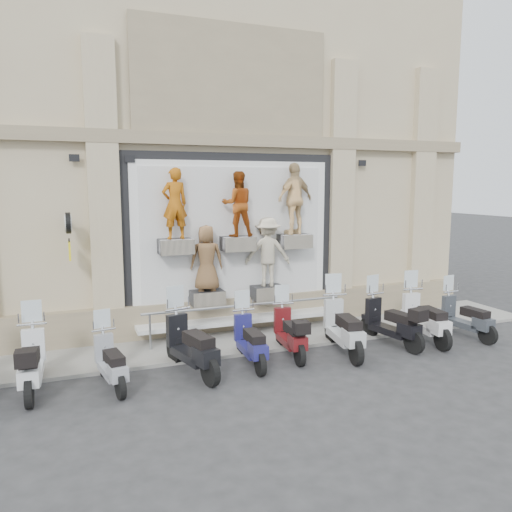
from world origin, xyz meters
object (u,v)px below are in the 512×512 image
object	(u,v)px
scooter_c	(110,352)
scooter_h	(391,312)
scooter_g	(343,316)
scooter_j	(466,308)
scooter_d	(191,333)
scooter_i	(425,308)
clock_sign_bracket	(69,230)
guard_rail	(246,323)
scooter_f	(290,323)
scooter_b	(31,350)
scooter_e	(250,331)

from	to	relation	value
scooter_c	scooter_h	distance (m)	6.39
scooter_g	scooter_j	size ratio (longest dim) A/B	1.16
scooter_h	scooter_d	bearing A→B (deg)	170.93
scooter_h	scooter_i	size ratio (longest dim) A/B	0.97
clock_sign_bracket	scooter_i	world-z (taller)	clock_sign_bracket
clock_sign_bracket	scooter_c	xyz separation A→B (m)	(0.60, -2.14, -2.11)
guard_rail	scooter_g	distance (m)	2.39
scooter_g	scooter_i	xyz separation A→B (m)	(2.29, 0.04, -0.03)
scooter_f	scooter_b	bearing A→B (deg)	-172.54
clock_sign_bracket	scooter_c	world-z (taller)	clock_sign_bracket
scooter_e	scooter_h	world-z (taller)	scooter_h
scooter_e	scooter_g	distance (m)	2.20
scooter_c	scooter_i	bearing A→B (deg)	-8.25
scooter_f	scooter_j	distance (m)	4.66
scooter_i	scooter_g	bearing A→B (deg)	-172.86
scooter_b	scooter_g	bearing A→B (deg)	-0.31
scooter_b	scooter_c	distance (m)	1.40
scooter_d	scooter_i	distance (m)	5.76
scooter_d	scooter_f	size ratio (longest dim) A/B	1.14
scooter_f	scooter_h	distance (m)	2.54
scooter_b	scooter_d	size ratio (longest dim) A/B	0.94
guard_rail	scooter_c	size ratio (longest dim) A/B	2.99
scooter_b	scooter_g	size ratio (longest dim) A/B	0.93
scooter_f	scooter_j	size ratio (longest dim) A/B	1.01
guard_rail	scooter_i	xyz separation A→B (m)	(4.02, -1.55, 0.35)
guard_rail	scooter_d	size ratio (longest dim) A/B	2.44
scooter_c	scooter_d	world-z (taller)	scooter_d
clock_sign_bracket	scooter_j	size ratio (longest dim) A/B	0.56
scooter_e	scooter_i	distance (m)	4.48
clock_sign_bracket	scooter_e	distance (m)	4.47
scooter_e	scooter_f	size ratio (longest dim) A/B	0.99
scooter_d	scooter_h	xyz separation A→B (m)	(4.83, 0.07, -0.05)
scooter_f	scooter_i	xyz separation A→B (m)	(3.47, -0.25, 0.08)
scooter_c	scooter_f	size ratio (longest dim) A/B	0.93
scooter_d	scooter_j	bearing A→B (deg)	-14.59
scooter_g	scooter_b	bearing A→B (deg)	-172.14
clock_sign_bracket	scooter_j	xyz separation A→B (m)	(9.10, -2.12, -2.07)
scooter_j	scooter_f	bearing A→B (deg)	170.37
guard_rail	scooter_i	world-z (taller)	scooter_i
scooter_b	scooter_j	world-z (taller)	scooter_b
guard_rail	clock_sign_bracket	world-z (taller)	clock_sign_bracket
guard_rail	scooter_j	xyz separation A→B (m)	(5.20, -1.65, 0.27)
scooter_f	scooter_g	bearing A→B (deg)	-7.09
scooter_f	scooter_g	size ratio (longest dim) A/B	0.87
scooter_c	scooter_i	world-z (taller)	scooter_i
scooter_g	scooter_h	world-z (taller)	scooter_g
scooter_b	scooter_e	size ratio (longest dim) A/B	1.07
clock_sign_bracket	scooter_c	distance (m)	3.07
scooter_d	scooter_h	distance (m)	4.83
scooter_e	scooter_i	bearing A→B (deg)	2.60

